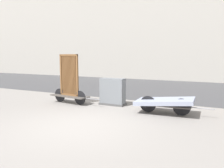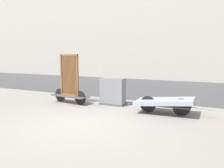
% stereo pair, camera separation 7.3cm
% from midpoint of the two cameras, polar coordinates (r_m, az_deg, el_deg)
% --- Properties ---
extents(ground_plane, '(60.00, 60.00, 0.00)m').
position_cam_midpoint_polar(ground_plane, '(6.43, -9.70, -10.54)').
color(ground_plane, gray).
extents(road_strip, '(56.00, 9.00, 0.01)m').
position_cam_midpoint_polar(road_strip, '(14.17, 10.94, -0.87)').
color(road_strip, '#424244').
rests_on(road_strip, ground_plane).
extents(building_facade, '(48.00, 4.00, 12.55)m').
position_cam_midpoint_polar(building_facade, '(20.84, 16.26, 18.84)').
color(building_facade, '#B2ADA3').
rests_on(building_facade, ground_plane).
extents(bike_cart_with_bedframe, '(2.47, 0.77, 2.05)m').
position_cam_midpoint_polar(bike_cart_with_bedframe, '(9.28, -11.29, -0.48)').
color(bike_cart_with_bedframe, '#4C4742').
rests_on(bike_cart_with_bedframe, ground_plane).
extents(bike_cart_with_mattress, '(2.55, 1.06, 0.59)m').
position_cam_midpoint_polar(bike_cart_with_mattress, '(7.65, 13.27, -4.59)').
color(bike_cart_with_mattress, '#4C4742').
rests_on(bike_cart_with_mattress, ground_plane).
extents(utility_cabinet, '(1.05, 0.48, 1.08)m').
position_cam_midpoint_polar(utility_cabinet, '(8.83, -0.08, -2.27)').
color(utility_cabinet, '#4C4C4C').
rests_on(utility_cabinet, ground_plane).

